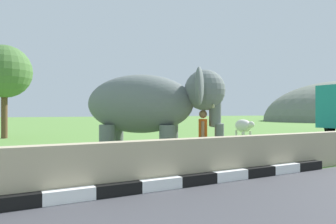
# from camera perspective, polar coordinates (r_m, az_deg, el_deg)

# --- Properties ---
(barrier_parapet) EXTENTS (28.00, 0.36, 1.00)m
(barrier_parapet) POSITION_cam_1_polar(r_m,az_deg,el_deg) (6.19, -9.37, -10.21)
(barrier_parapet) COLOR tan
(barrier_parapet) RESTS_ON ground_plane
(elephant) EXTENTS (3.95, 3.60, 2.80)m
(elephant) POSITION_cam_1_polar(r_m,az_deg,el_deg) (8.70, -2.94, 1.35)
(elephant) COLOR slate
(elephant) RESTS_ON ground_plane
(person_handler) EXTENTS (0.45, 0.58, 1.66)m
(person_handler) POSITION_cam_1_polar(r_m,az_deg,el_deg) (8.66, 6.66, -4.46)
(person_handler) COLOR navy
(person_handler) RESTS_ON ground_plane
(cow_near) EXTENTS (1.02, 1.92, 1.23)m
(cow_near) POSITION_cam_1_polar(r_m,az_deg,el_deg) (15.92, 14.14, -2.66)
(cow_near) COLOR beige
(cow_near) RESTS_ON ground_plane
(tree_distant) EXTENTS (3.22, 3.22, 5.71)m
(tree_distant) POSITION_cam_1_polar(r_m,az_deg,el_deg) (21.06, -28.63, 6.69)
(tree_distant) COLOR brown
(tree_distant) RESTS_ON ground_plane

